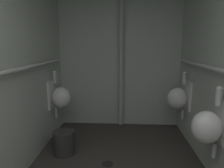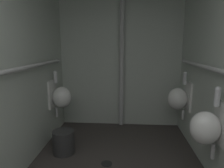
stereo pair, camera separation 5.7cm
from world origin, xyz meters
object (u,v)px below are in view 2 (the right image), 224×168
Objects in this scene: urinal_right_mid at (207,127)px; floor_drain at (107,163)px; urinal_left_mid at (61,97)px; standpipe_back_wall at (122,56)px; waste_bin at (64,142)px; urinal_right_far at (179,98)px.

floor_drain is at bearing 162.50° from urinal_right_mid.
floor_drain is (0.81, -0.75, -0.66)m from urinal_left_mid.
standpipe_back_wall is at bearing 119.78° from urinal_right_mid.
standpipe_back_wall is (0.96, 0.50, 0.61)m from urinal_left_mid.
standpipe_back_wall reaches higher than urinal_right_mid.
urinal_right_mid is 2.35× the size of waste_bin.
urinal_right_far reaches higher than waste_bin.
waste_bin is at bearing -126.74° from standpipe_back_wall.
floor_drain is 0.67m from waste_bin.
urinal_right_mid reaches higher than waste_bin.
urinal_right_far reaches higher than floor_drain.
urinal_right_mid is at bearing -60.22° from standpipe_back_wall.
floor_drain is (-0.15, -1.25, -1.28)m from standpipe_back_wall.
waste_bin is (-0.62, 0.22, 0.16)m from floor_drain.
urinal_left_mid is at bearing -152.65° from standpipe_back_wall.
urinal_left_mid is 2.15m from urinal_right_mid.
urinal_right_far is (1.86, 0.03, 0.00)m from urinal_left_mid.
standpipe_back_wall is at bearing 83.27° from floor_drain.
urinal_left_mid reaches higher than waste_bin.
standpipe_back_wall is at bearing 152.83° from urinal_right_far.
urinal_right_mid is 1.28m from floor_drain.
urinal_left_mid is 2.35× the size of waste_bin.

